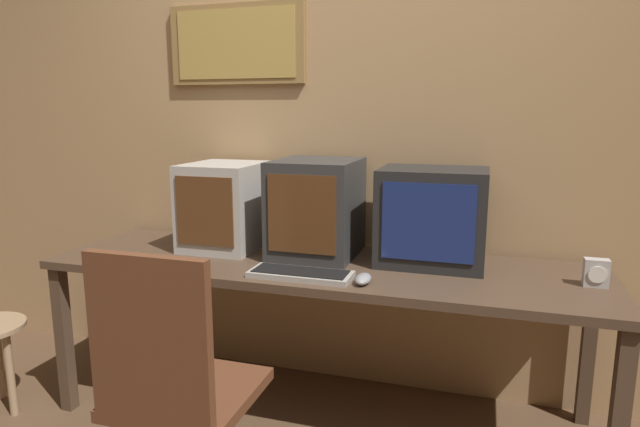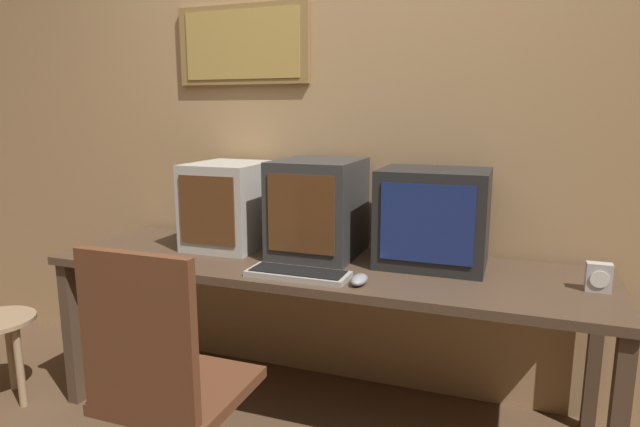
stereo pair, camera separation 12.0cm
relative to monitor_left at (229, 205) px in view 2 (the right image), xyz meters
name	(u,v)px [view 2 (the right image)]	position (x,y,z in m)	size (l,w,h in m)	color
wall_back	(348,128)	(0.51, 0.28, 0.37)	(8.00, 0.08, 2.60)	tan
desk	(320,277)	(0.52, -0.13, -0.27)	(2.39, 0.69, 0.73)	#4C3828
monitor_left	(229,205)	(0.00, 0.00, 0.00)	(0.34, 0.41, 0.41)	#B7B2A8
monitor_center	(318,208)	(0.46, 0.00, 0.01)	(0.37, 0.43, 0.44)	#333333
monitor_right	(433,218)	(0.98, 0.01, 0.00)	(0.45, 0.36, 0.41)	black
keyboard_main	(298,274)	(0.50, -0.35, -0.19)	(0.41, 0.16, 0.03)	#A8A399
mouse_near_keyboard	(359,280)	(0.76, -0.35, -0.19)	(0.06, 0.12, 0.04)	gray
desk_clock	(599,277)	(1.61, -0.13, -0.15)	(0.09, 0.05, 0.11)	#B7B2AD
office_chair	(170,409)	(0.29, -0.93, -0.50)	(0.45, 0.45, 0.99)	black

